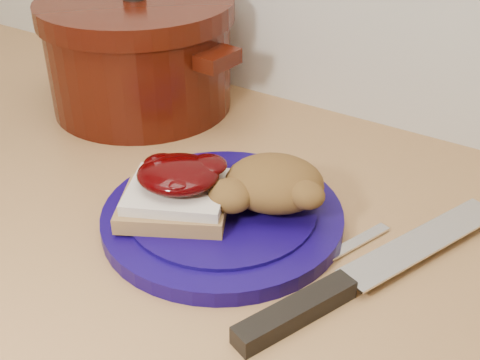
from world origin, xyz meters
The scene contains 7 objects.
plate centered at (0.06, 1.47, 0.91)m, with size 0.27×0.27×0.02m, color #100547.
sandwich centered at (0.02, 1.44, 0.95)m, with size 0.15×0.14×0.06m.
stuffing_mound centered at (0.10, 1.51, 0.95)m, with size 0.11×0.09×0.05m, color brown.
chef_knife centered at (0.21, 1.43, 0.91)m, with size 0.15×0.33×0.02m.
butter_knife centered at (0.18, 1.48, 0.90)m, with size 0.17×0.01×0.00m, color silver.
dutch_oven centered at (-0.22, 1.66, 0.98)m, with size 0.34×0.30×0.18m.
pepper_grinder centered at (-0.35, 1.72, 0.97)m, with size 0.08×0.08×0.13m.
Camera 1 is at (0.37, 1.03, 1.30)m, focal length 45.00 mm.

